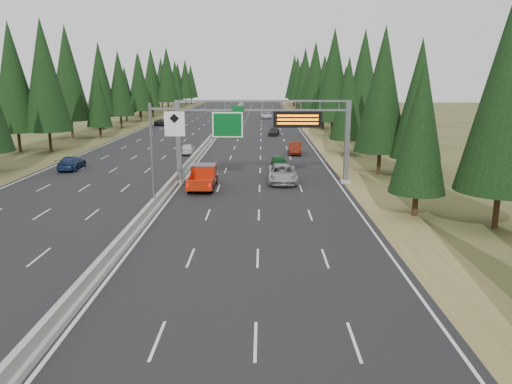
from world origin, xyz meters
TOP-DOWN VIEW (x-y plane):
  - road at (0.00, 80.00)m, footprint 32.00×260.00m
  - shoulder_right at (17.80, 80.00)m, footprint 3.60×260.00m
  - shoulder_left at (-17.80, 80.00)m, footprint 3.60×260.00m
  - median_barrier at (0.00, 80.00)m, footprint 0.70×260.00m
  - sign_gantry at (8.92, 34.88)m, footprint 16.75×0.98m
  - hov_sign_pole at (0.58, 24.97)m, footprint 2.80×0.50m
  - tree_row_right at (22.08, 80.84)m, footprint 11.67×238.95m
  - tree_row_left at (-22.28, 78.29)m, footprint 11.71×240.91m
  - silver_minivan at (10.16, 35.22)m, footprint 2.76×5.99m
  - red_pickup at (2.87, 32.88)m, footprint 2.24×6.26m
  - car_ahead_green at (10.11, 42.71)m, footprint 1.90×4.26m
  - car_ahead_dkred at (12.56, 53.62)m, footprint 1.99×4.81m
  - car_ahead_dkgrey at (10.21, 75.77)m, footprint 2.20×4.54m
  - car_ahead_white at (9.19, 113.37)m, footprint 2.79×5.69m
  - car_ahead_far at (1.50, 120.99)m, footprint 1.56×3.81m
  - car_onc_blue at (-12.67, 41.86)m, footprint 2.37×5.15m
  - car_onc_white at (-1.57, 53.34)m, footprint 1.80×4.15m
  - car_onc_far at (-13.49, 94.80)m, footprint 2.78×5.25m

SIDE VIEW (x-z plane):
  - shoulder_right at x=17.80m, z-range 0.00..0.06m
  - shoulder_left at x=-17.80m, z-range 0.00..0.06m
  - road at x=0.00m, z-range 0.00..0.08m
  - median_barrier at x=0.00m, z-range -0.01..0.84m
  - car_ahead_dkgrey at x=10.21m, z-range 0.08..1.35m
  - car_ahead_far at x=1.50m, z-range 0.08..1.37m
  - car_onc_white at x=-1.57m, z-range 0.08..1.47m
  - car_onc_far at x=-13.49m, z-range 0.08..1.49m
  - car_ahead_green at x=10.11m, z-range 0.08..1.50m
  - car_onc_blue at x=-12.67m, z-range 0.08..1.54m
  - car_ahead_dkred at x=12.56m, z-range 0.08..1.63m
  - car_ahead_white at x=9.19m, z-range 0.08..1.63m
  - silver_minivan at x=10.16m, z-range 0.08..1.75m
  - red_pickup at x=2.87m, z-range 0.19..2.23m
  - hov_sign_pole at x=0.58m, z-range 0.72..8.72m
  - sign_gantry at x=8.92m, z-range 1.37..9.17m
  - tree_row_right at x=22.08m, z-range -0.09..18.64m
  - tree_row_left at x=-22.28m, z-range -0.01..18.86m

